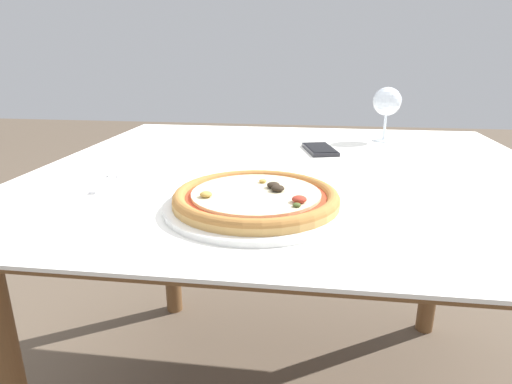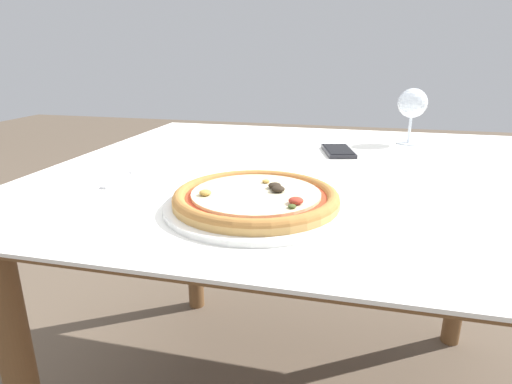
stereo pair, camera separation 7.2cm
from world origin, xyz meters
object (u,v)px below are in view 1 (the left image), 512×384
at_px(pizza_plate, 256,199).
at_px(cell_phone, 320,149).
at_px(dining_table, 293,200).
at_px(wine_glass_far_left, 387,103).
at_px(fork, 109,180).

relative_size(pizza_plate, cell_phone, 2.01).
xyz_separation_m(dining_table, pizza_plate, (-0.05, -0.29, 0.10)).
bearing_deg(wine_glass_far_left, cell_phone, -138.66).
height_order(fork, wine_glass_far_left, wine_glass_far_left).
bearing_deg(pizza_plate, dining_table, 80.28).
bearing_deg(wine_glass_far_left, fork, -140.86).
relative_size(wine_glass_far_left, cell_phone, 1.01).
xyz_separation_m(dining_table, wine_glass_far_left, (0.25, 0.34, 0.20)).
height_order(pizza_plate, wine_glass_far_left, wine_glass_far_left).
bearing_deg(pizza_plate, fork, 159.36).
relative_size(dining_table, pizza_plate, 3.71).
distance_m(dining_table, wine_glass_far_left, 0.47).
bearing_deg(cell_phone, fork, -141.86).
distance_m(dining_table, pizza_plate, 0.32).
bearing_deg(fork, wine_glass_far_left, 39.14).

